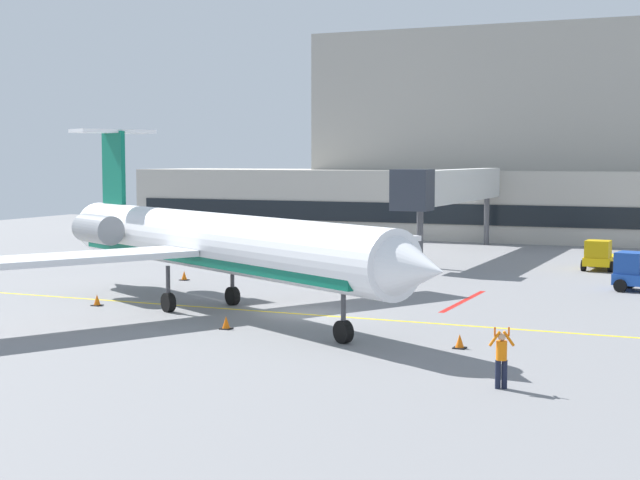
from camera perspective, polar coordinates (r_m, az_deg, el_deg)
ground at (r=44.96m, az=-1.06°, el=-4.40°), size 120.00×120.00×0.11m
terminal_building at (r=89.70m, az=8.65°, el=4.88°), size 59.69×11.48×18.85m
jet_bridge_west at (r=71.12m, az=7.81°, el=3.12°), size 2.40×22.32×6.46m
regional_jet at (r=45.68m, az=-6.56°, el=-0.10°), size 28.09×22.91×8.74m
baggage_tug at (r=64.56m, az=16.14°, el=-0.92°), size 2.03×3.78×1.96m
pushback_tractor at (r=74.48m, az=-2.31°, el=0.00°), size 3.16×2.39×1.97m
marshaller at (r=30.85m, az=10.63°, el=-6.81°), size 0.78×0.45×1.94m
safety_cone_alpha at (r=48.45m, az=-12.99°, el=-3.50°), size 0.47×0.47×0.55m
safety_cone_bravo at (r=41.02m, az=-5.55°, el=-4.90°), size 0.47×0.47×0.55m
safety_cone_charlie at (r=57.53m, az=-8.00°, el=-2.11°), size 0.47×0.47×0.55m
safety_cone_delta at (r=37.14m, az=8.22°, el=-5.96°), size 0.47×0.47×0.55m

